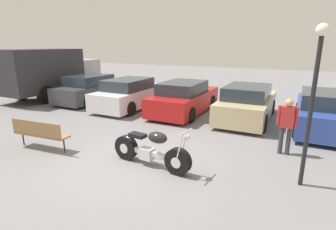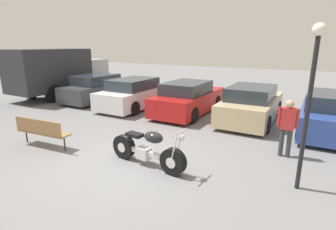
{
  "view_description": "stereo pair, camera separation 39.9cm",
  "coord_description": "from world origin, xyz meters",
  "px_view_note": "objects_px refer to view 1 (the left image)",
  "views": [
    {
      "loc": [
        3.72,
        -5.18,
        2.98
      ],
      "look_at": [
        0.18,
        1.87,
        0.85
      ],
      "focal_mm": 28.0,
      "sensor_mm": 36.0,
      "label": 1
    },
    {
      "loc": [
        4.07,
        -4.99,
        2.98
      ],
      "look_at": [
        0.18,
        1.87,
        0.85
      ],
      "focal_mm": 28.0,
      "sensor_mm": 36.0,
      "label": 2
    }
  ],
  "objects_px": {
    "motorcycle": "(150,150)",
    "park_bench": "(39,132)",
    "parked_car_dark_grey": "(92,89)",
    "delivery_truck": "(50,71)",
    "parked_car_blue": "(324,112)",
    "lamp_post": "(314,86)",
    "parked_car_red": "(184,98)",
    "parked_car_white": "(131,94)",
    "person_standing": "(287,122)",
    "parked_car_champagne": "(247,104)"
  },
  "relations": [
    {
      "from": "parked_car_blue",
      "to": "person_standing",
      "type": "bearing_deg",
      "value": -110.33
    },
    {
      "from": "parked_car_white",
      "to": "parked_car_blue",
      "type": "xyz_separation_m",
      "value": [
        8.12,
        0.19,
        0.0
      ]
    },
    {
      "from": "parked_car_white",
      "to": "parked_car_red",
      "type": "relative_size",
      "value": 1.0
    },
    {
      "from": "delivery_truck",
      "to": "lamp_post",
      "type": "height_order",
      "value": "lamp_post"
    },
    {
      "from": "parked_car_champagne",
      "to": "lamp_post",
      "type": "height_order",
      "value": "lamp_post"
    },
    {
      "from": "parked_car_white",
      "to": "delivery_truck",
      "type": "xyz_separation_m",
      "value": [
        -5.44,
        -0.03,
        0.86
      ]
    },
    {
      "from": "parked_car_dark_grey",
      "to": "person_standing",
      "type": "distance_m",
      "value": 10.22
    },
    {
      "from": "parked_car_blue",
      "to": "lamp_post",
      "type": "distance_m",
      "value": 4.9
    },
    {
      "from": "parked_car_red",
      "to": "lamp_post",
      "type": "relative_size",
      "value": 1.29
    },
    {
      "from": "parked_car_blue",
      "to": "delivery_truck",
      "type": "height_order",
      "value": "delivery_truck"
    },
    {
      "from": "motorcycle",
      "to": "park_bench",
      "type": "height_order",
      "value": "motorcycle"
    },
    {
      "from": "parked_car_blue",
      "to": "delivery_truck",
      "type": "relative_size",
      "value": 0.75
    },
    {
      "from": "delivery_truck",
      "to": "lamp_post",
      "type": "xyz_separation_m",
      "value": [
        12.92,
        -4.39,
        0.67
      ]
    },
    {
      "from": "delivery_truck",
      "to": "lamp_post",
      "type": "relative_size",
      "value": 1.71
    },
    {
      "from": "parked_car_dark_grey",
      "to": "park_bench",
      "type": "relative_size",
      "value": 2.4
    },
    {
      "from": "delivery_truck",
      "to": "park_bench",
      "type": "relative_size",
      "value": 3.18
    },
    {
      "from": "parked_car_white",
      "to": "delivery_truck",
      "type": "relative_size",
      "value": 0.75
    },
    {
      "from": "motorcycle",
      "to": "parked_car_champagne",
      "type": "distance_m",
      "value": 5.64
    },
    {
      "from": "parked_car_red",
      "to": "lamp_post",
      "type": "height_order",
      "value": "lamp_post"
    },
    {
      "from": "parked_car_red",
      "to": "delivery_truck",
      "type": "distance_m",
      "value": 8.2
    },
    {
      "from": "delivery_truck",
      "to": "parked_car_white",
      "type": "bearing_deg",
      "value": 0.34
    },
    {
      "from": "parked_car_white",
      "to": "parked_car_champagne",
      "type": "relative_size",
      "value": 1.0
    },
    {
      "from": "parked_car_dark_grey",
      "to": "delivery_truck",
      "type": "height_order",
      "value": "delivery_truck"
    },
    {
      "from": "parked_car_champagne",
      "to": "parked_car_white",
      "type": "bearing_deg",
      "value": -176.12
    },
    {
      "from": "lamp_post",
      "to": "parked_car_white",
      "type": "bearing_deg",
      "value": 149.41
    },
    {
      "from": "parked_car_red",
      "to": "delivery_truck",
      "type": "relative_size",
      "value": 0.75
    },
    {
      "from": "motorcycle",
      "to": "parked_car_red",
      "type": "bearing_deg",
      "value": 104.23
    },
    {
      "from": "parked_car_dark_grey",
      "to": "parked_car_champagne",
      "type": "relative_size",
      "value": 1.0
    },
    {
      "from": "parked_car_blue",
      "to": "person_standing",
      "type": "relative_size",
      "value": 2.75
    },
    {
      "from": "motorcycle",
      "to": "park_bench",
      "type": "distance_m",
      "value": 3.42
    },
    {
      "from": "parked_car_white",
      "to": "person_standing",
      "type": "height_order",
      "value": "person_standing"
    },
    {
      "from": "parked_car_champagne",
      "to": "parked_car_dark_grey",
      "type": "bearing_deg",
      "value": -179.62
    },
    {
      "from": "delivery_truck",
      "to": "park_bench",
      "type": "bearing_deg",
      "value": -42.41
    },
    {
      "from": "motorcycle",
      "to": "park_bench",
      "type": "xyz_separation_m",
      "value": [
        -3.37,
        -0.52,
        0.12
      ]
    },
    {
      "from": "motorcycle",
      "to": "lamp_post",
      "type": "relative_size",
      "value": 0.67
    },
    {
      "from": "parked_car_blue",
      "to": "parked_car_dark_grey",
      "type": "bearing_deg",
      "value": 179.36
    },
    {
      "from": "motorcycle",
      "to": "parked_car_blue",
      "type": "xyz_separation_m",
      "value": [
        4.07,
        5.29,
        0.23
      ]
    },
    {
      "from": "parked_car_white",
      "to": "parked_car_red",
      "type": "distance_m",
      "value": 2.72
    },
    {
      "from": "motorcycle",
      "to": "lamp_post",
      "type": "height_order",
      "value": "lamp_post"
    },
    {
      "from": "person_standing",
      "to": "parked_car_champagne",
      "type": "bearing_deg",
      "value": 117.2
    },
    {
      "from": "parked_car_blue",
      "to": "park_bench",
      "type": "bearing_deg",
      "value": -142.0
    },
    {
      "from": "parked_car_blue",
      "to": "person_standing",
      "type": "xyz_separation_m",
      "value": [
        -1.1,
        -2.96,
        0.27
      ]
    },
    {
      "from": "parked_car_champagne",
      "to": "parked_car_blue",
      "type": "height_order",
      "value": "same"
    },
    {
      "from": "parked_car_champagne",
      "to": "delivery_truck",
      "type": "height_order",
      "value": "delivery_truck"
    },
    {
      "from": "parked_car_champagne",
      "to": "delivery_truck",
      "type": "bearing_deg",
      "value": -177.89
    },
    {
      "from": "parked_car_white",
      "to": "parked_car_champagne",
      "type": "bearing_deg",
      "value": 3.88
    },
    {
      "from": "parked_car_dark_grey",
      "to": "delivery_truck",
      "type": "relative_size",
      "value": 0.75
    },
    {
      "from": "person_standing",
      "to": "parked_car_red",
      "type": "bearing_deg",
      "value": 145.35
    },
    {
      "from": "parked_car_champagne",
      "to": "motorcycle",
      "type": "bearing_deg",
      "value": -103.97
    },
    {
      "from": "parked_car_red",
      "to": "parked_car_blue",
      "type": "distance_m",
      "value": 5.42
    }
  ]
}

